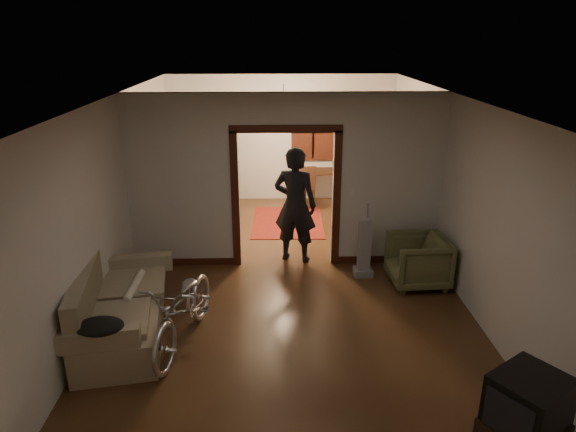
{
  "coord_description": "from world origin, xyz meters",
  "views": [
    {
      "loc": [
        -0.21,
        -7.1,
        3.65
      ],
      "look_at": [
        0.0,
        -0.3,
        1.2
      ],
      "focal_mm": 32.0,
      "sensor_mm": 36.0,
      "label": 1
    }
  ],
  "objects_px": {
    "bicycle": "(184,309)",
    "armchair": "(418,261)",
    "person": "(295,205)",
    "desk": "(325,187)",
    "sofa": "(120,301)",
    "locker": "(215,166)"
  },
  "relations": [
    {
      "from": "bicycle",
      "to": "armchair",
      "type": "height_order",
      "value": "bicycle"
    },
    {
      "from": "bicycle",
      "to": "person",
      "type": "bearing_deg",
      "value": 70.8
    },
    {
      "from": "bicycle",
      "to": "desk",
      "type": "height_order",
      "value": "bicycle"
    },
    {
      "from": "desk",
      "to": "armchair",
      "type": "bearing_deg",
      "value": -62.87
    },
    {
      "from": "sofa",
      "to": "person",
      "type": "xyz_separation_m",
      "value": [
        2.28,
        2.22,
        0.49
      ]
    },
    {
      "from": "bicycle",
      "to": "locker",
      "type": "height_order",
      "value": "locker"
    },
    {
      "from": "bicycle",
      "to": "desk",
      "type": "bearing_deg",
      "value": 79.23
    },
    {
      "from": "bicycle",
      "to": "person",
      "type": "height_order",
      "value": "person"
    },
    {
      "from": "bicycle",
      "to": "person",
      "type": "distance_m",
      "value": 2.89
    },
    {
      "from": "bicycle",
      "to": "person",
      "type": "relative_size",
      "value": 0.94
    },
    {
      "from": "locker",
      "to": "person",
      "type": "bearing_deg",
      "value": -74.44
    },
    {
      "from": "desk",
      "to": "bicycle",
      "type": "bearing_deg",
      "value": -99.45
    },
    {
      "from": "person",
      "to": "locker",
      "type": "bearing_deg",
      "value": -43.54
    },
    {
      "from": "person",
      "to": "locker",
      "type": "relative_size",
      "value": 1.1
    },
    {
      "from": "person",
      "to": "desk",
      "type": "height_order",
      "value": "person"
    },
    {
      "from": "locker",
      "to": "bicycle",
      "type": "bearing_deg",
      "value": -101.15
    },
    {
      "from": "armchair",
      "to": "sofa",
      "type": "bearing_deg",
      "value": -75.7
    },
    {
      "from": "person",
      "to": "desk",
      "type": "xyz_separation_m",
      "value": [
        0.8,
        3.05,
        -0.6
      ]
    },
    {
      "from": "sofa",
      "to": "locker",
      "type": "relative_size",
      "value": 1.18
    },
    {
      "from": "person",
      "to": "locker",
      "type": "distance_m",
      "value": 3.41
    },
    {
      "from": "person",
      "to": "bicycle",
      "type": "bearing_deg",
      "value": 77.17
    },
    {
      "from": "armchair",
      "to": "bicycle",
      "type": "bearing_deg",
      "value": -68.41
    }
  ]
}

